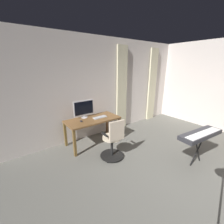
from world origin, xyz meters
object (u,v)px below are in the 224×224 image
at_px(desk, 93,122).
at_px(computer_monitor, 84,108).
at_px(office_chair, 113,141).
at_px(computer_keyboard, 100,117).
at_px(computer_mouse, 81,121).
at_px(piano_keyboard, 201,135).

relative_size(desk, computer_monitor, 2.48).
bearing_deg(desk, office_chair, 90.02).
bearing_deg(computer_keyboard, computer_monitor, -38.89).
relative_size(computer_monitor, computer_mouse, 5.84).
relative_size(computer_keyboard, computer_mouse, 3.83).
bearing_deg(computer_keyboard, piano_keyboard, 118.42).
distance_m(computer_keyboard, piano_keyboard, 2.44).
bearing_deg(piano_keyboard, computer_keyboard, -55.26).
bearing_deg(piano_keyboard, office_chair, -36.52).
bearing_deg(office_chair, computer_monitor, 100.64).
xyz_separation_m(computer_monitor, computer_mouse, (0.22, 0.25, -0.25)).
xyz_separation_m(desk, computer_monitor, (0.13, -0.23, 0.36)).
bearing_deg(computer_mouse, piano_keyboard, 128.33).
distance_m(desk, piano_keyboard, 2.58).
xyz_separation_m(office_chair, computer_keyboard, (-0.20, -0.88, 0.28)).
xyz_separation_m(desk, office_chair, (-0.00, 0.92, -0.18)).
xyz_separation_m(computer_keyboard, piano_keyboard, (-1.16, 2.15, -0.04)).
relative_size(office_chair, computer_monitor, 1.69).
bearing_deg(desk, piano_keyboard, 121.94).
height_order(computer_monitor, computer_mouse, computer_monitor).
distance_m(office_chair, piano_keyboard, 1.88).
height_order(desk, office_chair, office_chair).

